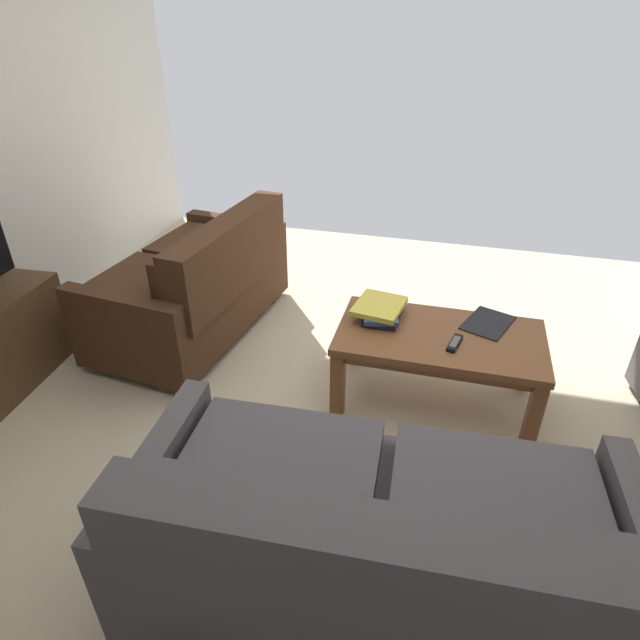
{
  "coord_description": "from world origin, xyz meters",
  "views": [
    {
      "loc": [
        -0.36,
        2.24,
        1.94
      ],
      "look_at": [
        0.17,
        0.21,
        0.67
      ],
      "focal_mm": 29.88,
      "sensor_mm": 36.0,
      "label": 1
    }
  ],
  "objects_px": {
    "loveseat_near": "(197,283)",
    "coffee_table": "(439,345)",
    "tv_remote": "(455,343)",
    "sofa_main": "(376,549)",
    "book_stack": "(380,310)",
    "loose_magazine": "(488,323)"
  },
  "relations": [
    {
      "from": "sofa_main",
      "to": "tv_remote",
      "type": "height_order",
      "value": "sofa_main"
    },
    {
      "from": "coffee_table",
      "to": "tv_remote",
      "type": "xyz_separation_m",
      "value": [
        -0.07,
        0.09,
        0.08
      ]
    },
    {
      "from": "loveseat_near",
      "to": "loose_magazine",
      "type": "xyz_separation_m",
      "value": [
        -1.81,
        0.18,
        0.09
      ]
    },
    {
      "from": "tv_remote",
      "to": "loose_magazine",
      "type": "height_order",
      "value": "tv_remote"
    },
    {
      "from": "coffee_table",
      "to": "book_stack",
      "type": "xyz_separation_m",
      "value": [
        0.34,
        -0.09,
        0.11
      ]
    },
    {
      "from": "loveseat_near",
      "to": "book_stack",
      "type": "relative_size",
      "value": 4.56
    },
    {
      "from": "loose_magazine",
      "to": "coffee_table",
      "type": "bearing_deg",
      "value": -122.46
    },
    {
      "from": "tv_remote",
      "to": "sofa_main",
      "type": "bearing_deg",
      "value": 80.86
    },
    {
      "from": "sofa_main",
      "to": "loveseat_near",
      "type": "relative_size",
      "value": 1.19
    },
    {
      "from": "loveseat_near",
      "to": "loose_magazine",
      "type": "height_order",
      "value": "loveseat_near"
    },
    {
      "from": "loveseat_near",
      "to": "coffee_table",
      "type": "height_order",
      "value": "loveseat_near"
    },
    {
      "from": "book_stack",
      "to": "tv_remote",
      "type": "bearing_deg",
      "value": 156.58
    },
    {
      "from": "coffee_table",
      "to": "tv_remote",
      "type": "bearing_deg",
      "value": 131.09
    },
    {
      "from": "coffee_table",
      "to": "tv_remote",
      "type": "distance_m",
      "value": 0.14
    },
    {
      "from": "coffee_table",
      "to": "loose_magazine",
      "type": "xyz_separation_m",
      "value": [
        -0.24,
        -0.17,
        0.07
      ]
    },
    {
      "from": "coffee_table",
      "to": "book_stack",
      "type": "distance_m",
      "value": 0.37
    },
    {
      "from": "loveseat_near",
      "to": "loose_magazine",
      "type": "bearing_deg",
      "value": 174.27
    },
    {
      "from": "tv_remote",
      "to": "loose_magazine",
      "type": "relative_size",
      "value": 0.55
    },
    {
      "from": "book_stack",
      "to": "loveseat_near",
      "type": "bearing_deg",
      "value": -11.95
    },
    {
      "from": "loveseat_near",
      "to": "book_stack",
      "type": "distance_m",
      "value": 1.27
    },
    {
      "from": "coffee_table",
      "to": "loose_magazine",
      "type": "relative_size",
      "value": 3.59
    },
    {
      "from": "loveseat_near",
      "to": "coffee_table",
      "type": "relative_size",
      "value": 1.37
    }
  ]
}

